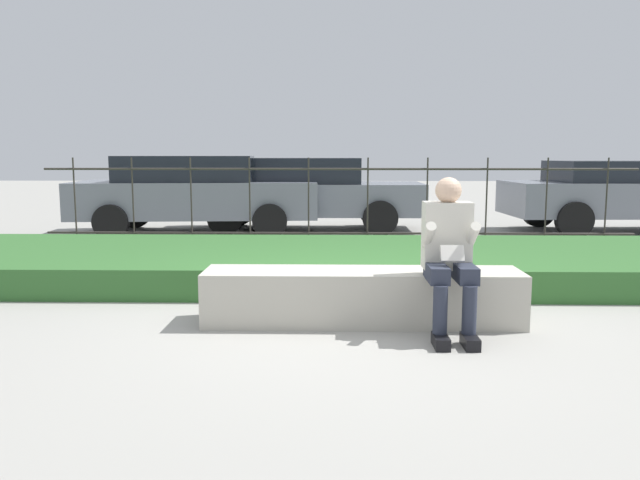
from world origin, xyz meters
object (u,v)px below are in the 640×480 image
car_parked_right (629,193)px  stone_bench (362,300)px  car_parked_center (302,192)px  person_seated_reader (449,250)px  car_parked_left (195,192)px

car_parked_right → stone_bench: bearing=-131.1°
stone_bench → car_parked_center: 6.78m
stone_bench → person_seated_reader: bearing=-24.8°
stone_bench → car_parked_center: car_parked_center is taller
car_parked_center → car_parked_left: car_parked_left is taller
stone_bench → car_parked_left: (-2.82, 6.26, 0.55)m
stone_bench → car_parked_left: bearing=114.3°
person_seated_reader → car_parked_left: car_parked_left is taller
car_parked_center → car_parked_left: 2.02m
car_parked_center → car_parked_right: (6.14, -0.15, -0.01)m
car_parked_center → car_parked_right: bearing=-1.5°
person_seated_reader → stone_bench: bearing=155.2°
stone_bench → person_seated_reader: person_seated_reader is taller
car_parked_left → car_parked_right: bearing=-2.6°
car_parked_right → car_parked_left: car_parked_left is taller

